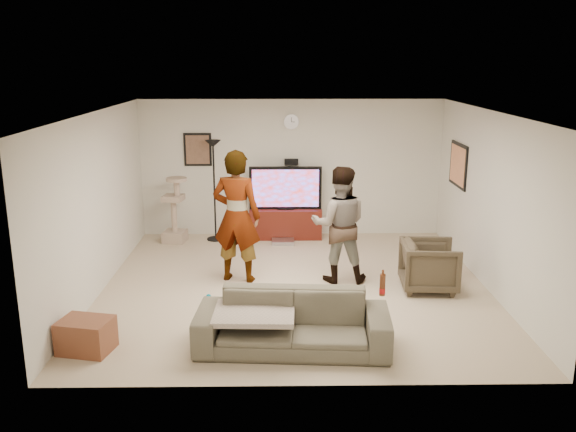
{
  "coord_description": "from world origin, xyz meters",
  "views": [
    {
      "loc": [
        -0.23,
        -8.24,
        3.2
      ],
      "look_at": [
        -0.1,
        0.2,
        1.01
      ],
      "focal_mm": 37.85,
      "sensor_mm": 36.0,
      "label": 1
    }
  ],
  "objects_px": {
    "tv_stand": "(285,223)",
    "cat_tree": "(174,210)",
    "armchair": "(429,266)",
    "side_table": "(86,335)",
    "person_right": "(339,224)",
    "sofa": "(293,322)",
    "beer_bottle": "(382,285)",
    "person_left": "(237,216)",
    "tv": "(285,188)",
    "floor_lamp": "(214,191)"
  },
  "relations": [
    {
      "from": "person_right",
      "to": "sofa",
      "type": "distance_m",
      "value": 2.37
    },
    {
      "from": "tv",
      "to": "sofa",
      "type": "distance_m",
      "value": 4.47
    },
    {
      "from": "armchair",
      "to": "side_table",
      "type": "xyz_separation_m",
      "value": [
        -4.3,
        -1.82,
        -0.17
      ]
    },
    {
      "from": "tv",
      "to": "person_right",
      "type": "xyz_separation_m",
      "value": [
        0.76,
        -2.24,
        -0.08
      ]
    },
    {
      "from": "floor_lamp",
      "to": "armchair",
      "type": "bearing_deg",
      "value": -37.5
    },
    {
      "from": "armchair",
      "to": "person_left",
      "type": "bearing_deg",
      "value": 84.83
    },
    {
      "from": "tv",
      "to": "cat_tree",
      "type": "height_order",
      "value": "tv"
    },
    {
      "from": "floor_lamp",
      "to": "person_left",
      "type": "relative_size",
      "value": 0.92
    },
    {
      "from": "sofa",
      "to": "armchair",
      "type": "height_order",
      "value": "armchair"
    },
    {
      "from": "tv",
      "to": "beer_bottle",
      "type": "height_order",
      "value": "tv"
    },
    {
      "from": "sofa",
      "to": "cat_tree",
      "type": "bearing_deg",
      "value": 119.71
    },
    {
      "from": "floor_lamp",
      "to": "person_left",
      "type": "distance_m",
      "value": 2.16
    },
    {
      "from": "armchair",
      "to": "side_table",
      "type": "distance_m",
      "value": 4.68
    },
    {
      "from": "cat_tree",
      "to": "beer_bottle",
      "type": "distance_m",
      "value": 5.16
    },
    {
      "from": "person_left",
      "to": "beer_bottle",
      "type": "height_order",
      "value": "person_left"
    },
    {
      "from": "tv_stand",
      "to": "armchair",
      "type": "xyz_separation_m",
      "value": [
        2.01,
        -2.64,
        0.08
      ]
    },
    {
      "from": "floor_lamp",
      "to": "person_right",
      "type": "distance_m",
      "value": 2.94
    },
    {
      "from": "person_right",
      "to": "tv",
      "type": "bearing_deg",
      "value": -68.49
    },
    {
      "from": "armchair",
      "to": "side_table",
      "type": "height_order",
      "value": "armchair"
    },
    {
      "from": "cat_tree",
      "to": "armchair",
      "type": "height_order",
      "value": "cat_tree"
    },
    {
      "from": "tv_stand",
      "to": "cat_tree",
      "type": "xyz_separation_m",
      "value": [
        -1.99,
        -0.24,
        0.32
      ]
    },
    {
      "from": "tv_stand",
      "to": "armchair",
      "type": "distance_m",
      "value": 3.32
    },
    {
      "from": "person_left",
      "to": "person_right",
      "type": "bearing_deg",
      "value": -167.68
    },
    {
      "from": "person_left",
      "to": "sofa",
      "type": "xyz_separation_m",
      "value": [
        0.76,
        -2.22,
        -0.66
      ]
    },
    {
      "from": "cat_tree",
      "to": "side_table",
      "type": "height_order",
      "value": "cat_tree"
    },
    {
      "from": "tv_stand",
      "to": "person_right",
      "type": "relative_size",
      "value": 0.76
    },
    {
      "from": "tv",
      "to": "sofa",
      "type": "relative_size",
      "value": 0.6
    },
    {
      "from": "floor_lamp",
      "to": "cat_tree",
      "type": "relative_size",
      "value": 1.52
    },
    {
      "from": "cat_tree",
      "to": "person_left",
      "type": "xyz_separation_m",
      "value": [
        1.26,
        -1.96,
        0.38
      ]
    },
    {
      "from": "tv",
      "to": "beer_bottle",
      "type": "xyz_separation_m",
      "value": [
        1.03,
        -4.42,
        -0.17
      ]
    },
    {
      "from": "tv_stand",
      "to": "tv",
      "type": "xyz_separation_m",
      "value": [
        0.0,
        0.0,
        0.66
      ]
    },
    {
      "from": "floor_lamp",
      "to": "tv_stand",
      "type": "bearing_deg",
      "value": 5.28
    },
    {
      "from": "tv_stand",
      "to": "floor_lamp",
      "type": "xyz_separation_m",
      "value": [
        -1.27,
        -0.12,
        0.63
      ]
    },
    {
      "from": "tv_stand",
      "to": "floor_lamp",
      "type": "bearing_deg",
      "value": -174.72
    },
    {
      "from": "person_right",
      "to": "armchair",
      "type": "xyz_separation_m",
      "value": [
        1.25,
        -0.4,
        -0.5
      ]
    },
    {
      "from": "person_left",
      "to": "floor_lamp",
      "type": "bearing_deg",
      "value": -61.95
    },
    {
      "from": "person_left",
      "to": "sofa",
      "type": "height_order",
      "value": "person_left"
    },
    {
      "from": "tv_stand",
      "to": "armchair",
      "type": "height_order",
      "value": "armchair"
    },
    {
      "from": "floor_lamp",
      "to": "sofa",
      "type": "bearing_deg",
      "value": -73.16
    },
    {
      "from": "armchair",
      "to": "side_table",
      "type": "bearing_deg",
      "value": 116.75
    },
    {
      "from": "side_table",
      "to": "tv",
      "type": "bearing_deg",
      "value": 62.83
    },
    {
      "from": "floor_lamp",
      "to": "side_table",
      "type": "distance_m",
      "value": 4.52
    },
    {
      "from": "person_right",
      "to": "armchair",
      "type": "bearing_deg",
      "value": 164.98
    },
    {
      "from": "person_left",
      "to": "cat_tree",
      "type": "bearing_deg",
      "value": -43.75
    },
    {
      "from": "beer_bottle",
      "to": "floor_lamp",
      "type": "bearing_deg",
      "value": 118.14
    },
    {
      "from": "person_left",
      "to": "tv",
      "type": "bearing_deg",
      "value": -94.82
    },
    {
      "from": "tv_stand",
      "to": "armchair",
      "type": "bearing_deg",
      "value": -52.66
    },
    {
      "from": "cat_tree",
      "to": "beer_bottle",
      "type": "relative_size",
      "value": 4.75
    },
    {
      "from": "tv_stand",
      "to": "person_right",
      "type": "height_order",
      "value": "person_right"
    },
    {
      "from": "tv_stand",
      "to": "side_table",
      "type": "xyz_separation_m",
      "value": [
        -2.29,
        -4.46,
        -0.08
      ]
    }
  ]
}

